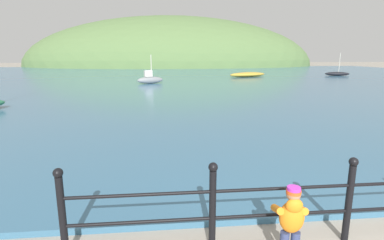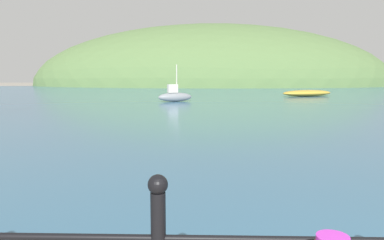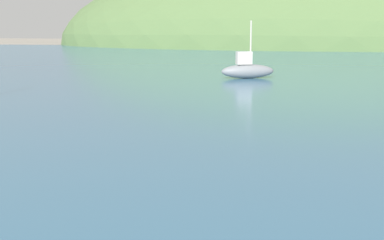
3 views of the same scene
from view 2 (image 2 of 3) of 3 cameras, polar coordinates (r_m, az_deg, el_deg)
water at (r=32.70m, az=4.39°, el=3.67°), size 80.00×60.00×0.10m
far_hillside at (r=68.37m, az=2.96°, el=5.22°), size 64.05×35.23×21.80m
boat_twin_mast at (r=32.81m, az=17.14°, el=3.94°), size 4.98×3.36×0.52m
boat_red_dinghy at (r=24.68m, az=-2.63°, el=3.69°), size 2.36×1.48×2.43m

